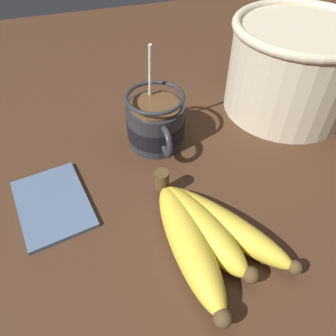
% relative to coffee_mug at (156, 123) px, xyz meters
% --- Properties ---
extents(table, '(1.39, 1.39, 0.04)m').
position_rel_coffee_mug_xyz_m(table, '(0.07, 0.03, -0.06)').
color(table, '#422819').
rests_on(table, ground).
extents(coffee_mug, '(0.13, 0.09, 0.16)m').
position_rel_coffee_mug_xyz_m(coffee_mug, '(0.00, 0.00, 0.00)').
color(coffee_mug, '#28282D').
rests_on(coffee_mug, table).
extents(banana_bunch, '(0.21, 0.15, 0.04)m').
position_rel_coffee_mug_xyz_m(banana_bunch, '(0.21, 0.00, -0.02)').
color(banana_bunch, '#4C381E').
rests_on(banana_bunch, table).
extents(woven_basket, '(0.23, 0.23, 0.16)m').
position_rel_coffee_mug_xyz_m(woven_basket, '(-0.03, 0.25, 0.05)').
color(woven_basket, beige).
rests_on(woven_basket, table).
extents(napkin, '(0.14, 0.11, 0.01)m').
position_rel_coffee_mug_xyz_m(napkin, '(0.09, -0.18, -0.03)').
color(napkin, slate).
rests_on(napkin, table).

